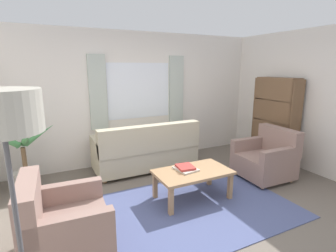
{
  "coord_description": "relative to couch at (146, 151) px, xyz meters",
  "views": [
    {
      "loc": [
        -1.82,
        -2.76,
        1.92
      ],
      "look_at": [
        -0.1,
        0.7,
        1.04
      ],
      "focal_mm": 27.72,
      "sensor_mm": 36.0,
      "label": 1
    }
  ],
  "objects": [
    {
      "name": "book_stack_on_table",
      "position": [
        0.12,
        -1.27,
        0.1
      ],
      "size": [
        0.31,
        0.36,
        0.06
      ],
      "color": "beige",
      "rests_on": "coffee_table"
    },
    {
      "name": "potted_plant",
      "position": [
        -2.03,
        0.12,
        0.04
      ],
      "size": [
        1.0,
        1.01,
        1.09
      ],
      "color": "#B7B2A8",
      "rests_on": "ground_plane"
    },
    {
      "name": "area_rug",
      "position": [
        0.1,
        -1.6,
        -0.36
      ],
      "size": [
        2.62,
        1.87,
        0.01
      ],
      "primitive_type": "cube",
      "color": "#4C5684",
      "rests_on": "ground_plane"
    },
    {
      "name": "wall_right",
      "position": [
        2.76,
        -1.6,
        0.93
      ],
      "size": [
        0.12,
        4.4,
        2.6
      ],
      "primitive_type": "cube",
      "color": "silver",
      "rests_on": "ground_plane"
    },
    {
      "name": "armchair_right",
      "position": [
        1.75,
        -1.27,
        -0.01
      ],
      "size": [
        0.85,
        0.87,
        0.88
      ],
      "rotation": [
        0.0,
        0.0,
        -1.61
      ],
      "color": "gray",
      "rests_on": "ground_plane"
    },
    {
      "name": "couch",
      "position": [
        0.0,
        0.0,
        0.0
      ],
      "size": [
        1.9,
        0.82,
        0.92
      ],
      "rotation": [
        0.0,
        0.0,
        3.14
      ],
      "color": "#BCB293",
      "rests_on": "ground_plane"
    },
    {
      "name": "ground_plane",
      "position": [
        0.1,
        -1.6,
        -0.37
      ],
      "size": [
        6.24,
        6.24,
        0.0
      ],
      "primitive_type": "plane",
      "color": "#6B6056"
    },
    {
      "name": "bookshelf",
      "position": [
        2.45,
        -0.8,
        0.43
      ],
      "size": [
        0.3,
        0.94,
        1.72
      ],
      "rotation": [
        0.0,
        0.0,
        1.57
      ],
      "color": "brown",
      "rests_on": "ground_plane"
    },
    {
      "name": "armchair_left",
      "position": [
        -1.64,
        -1.79,
        -0.01
      ],
      "size": [
        0.86,
        0.88,
        0.88
      ],
      "rotation": [
        0.0,
        0.0,
        1.52
      ],
      "color": "gray",
      "rests_on": "ground_plane"
    },
    {
      "name": "standing_lamp",
      "position": [
        -1.91,
        -2.72,
        1.2
      ],
      "size": [
        0.42,
        0.42,
        1.8
      ],
      "color": "#4C4C51",
      "rests_on": "ground_plane"
    },
    {
      "name": "coffee_table",
      "position": [
        0.19,
        -1.35,
        0.01
      ],
      "size": [
        1.1,
        0.64,
        0.44
      ],
      "color": "#A87F56",
      "rests_on": "ground_plane"
    },
    {
      "name": "wall_back",
      "position": [
        0.1,
        0.66,
        0.93
      ],
      "size": [
        5.32,
        0.12,
        2.6
      ],
      "primitive_type": "cube",
      "color": "silver",
      "rests_on": "ground_plane"
    },
    {
      "name": "window_with_curtains",
      "position": [
        0.1,
        0.57,
        1.08
      ],
      "size": [
        1.98,
        0.07,
        1.4
      ],
      "color": "white"
    }
  ]
}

